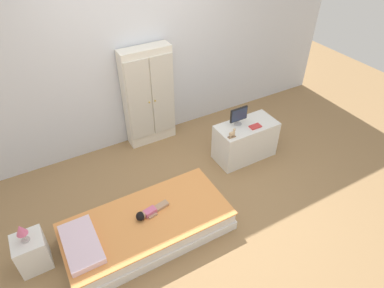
{
  "coord_description": "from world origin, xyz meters",
  "views": [
    {
      "loc": [
        -1.39,
        -2.34,
        3.04
      ],
      "look_at": [
        0.15,
        0.39,
        0.56
      ],
      "focal_mm": 31.25,
      "sensor_mm": 36.0,
      "label": 1
    }
  ],
  "objects_px": {
    "tv_stand": "(245,141)",
    "rocking_horse_toy": "(233,133)",
    "nightstand": "(32,252)",
    "book_red": "(255,126)",
    "doll": "(147,213)",
    "tv_monitor": "(239,115)",
    "table_lamp": "(21,231)",
    "wardrobe": "(149,97)",
    "bed": "(148,226)"
  },
  "relations": [
    {
      "from": "nightstand",
      "to": "tv_stand",
      "type": "bearing_deg",
      "value": 6.93
    },
    {
      "from": "doll",
      "to": "tv_stand",
      "type": "height_order",
      "value": "tv_stand"
    },
    {
      "from": "wardrobe",
      "to": "tv_monitor",
      "type": "height_order",
      "value": "wardrobe"
    },
    {
      "from": "tv_monitor",
      "to": "rocking_horse_toy",
      "type": "xyz_separation_m",
      "value": [
        -0.22,
        -0.19,
        -0.08
      ]
    },
    {
      "from": "bed",
      "to": "rocking_horse_toy",
      "type": "relative_size",
      "value": 14.24
    },
    {
      "from": "doll",
      "to": "bed",
      "type": "bearing_deg",
      "value": -114.43
    },
    {
      "from": "nightstand",
      "to": "book_red",
      "type": "relative_size",
      "value": 2.51
    },
    {
      "from": "bed",
      "to": "nightstand",
      "type": "height_order",
      "value": "nightstand"
    },
    {
      "from": "tv_stand",
      "to": "rocking_horse_toy",
      "type": "distance_m",
      "value": 0.47
    },
    {
      "from": "bed",
      "to": "wardrobe",
      "type": "relative_size",
      "value": 1.25
    },
    {
      "from": "bed",
      "to": "doll",
      "type": "height_order",
      "value": "doll"
    },
    {
      "from": "bed",
      "to": "table_lamp",
      "type": "height_order",
      "value": "table_lamp"
    },
    {
      "from": "table_lamp",
      "to": "wardrobe",
      "type": "bearing_deg",
      "value": 35.6
    },
    {
      "from": "bed",
      "to": "table_lamp",
      "type": "bearing_deg",
      "value": 168.78
    },
    {
      "from": "bed",
      "to": "tv_monitor",
      "type": "bearing_deg",
      "value": 21.71
    },
    {
      "from": "wardrobe",
      "to": "tv_monitor",
      "type": "relative_size",
      "value": 5.61
    },
    {
      "from": "doll",
      "to": "wardrobe",
      "type": "distance_m",
      "value": 1.74
    },
    {
      "from": "doll",
      "to": "tv_monitor",
      "type": "distance_m",
      "value": 1.73
    },
    {
      "from": "bed",
      "to": "doll",
      "type": "distance_m",
      "value": 0.17
    },
    {
      "from": "wardrobe",
      "to": "tv_stand",
      "type": "height_order",
      "value": "wardrobe"
    },
    {
      "from": "tv_stand",
      "to": "book_red",
      "type": "xyz_separation_m",
      "value": [
        0.06,
        -0.09,
        0.27
      ]
    },
    {
      "from": "doll",
      "to": "tv_stand",
      "type": "xyz_separation_m",
      "value": [
        1.68,
        0.53,
        -0.03
      ]
    },
    {
      "from": "nightstand",
      "to": "rocking_horse_toy",
      "type": "relative_size",
      "value": 3.1
    },
    {
      "from": "table_lamp",
      "to": "rocking_horse_toy",
      "type": "relative_size",
      "value": 1.73
    },
    {
      "from": "tv_monitor",
      "to": "doll",
      "type": "bearing_deg",
      "value": -159.21
    },
    {
      "from": "doll",
      "to": "table_lamp",
      "type": "relative_size",
      "value": 1.83
    },
    {
      "from": "bed",
      "to": "wardrobe",
      "type": "distance_m",
      "value": 1.82
    },
    {
      "from": "table_lamp",
      "to": "tv_stand",
      "type": "distance_m",
      "value": 2.85
    },
    {
      "from": "nightstand",
      "to": "book_red",
      "type": "height_order",
      "value": "book_red"
    },
    {
      "from": "nightstand",
      "to": "wardrobe",
      "type": "relative_size",
      "value": 0.27
    },
    {
      "from": "table_lamp",
      "to": "tv_monitor",
      "type": "bearing_deg",
      "value": 8.61
    },
    {
      "from": "nightstand",
      "to": "tv_stand",
      "type": "height_order",
      "value": "tv_stand"
    },
    {
      "from": "table_lamp",
      "to": "nightstand",
      "type": "bearing_deg",
      "value": 180.0
    },
    {
      "from": "tv_monitor",
      "to": "wardrobe",
      "type": "bearing_deg",
      "value": 132.69
    },
    {
      "from": "tv_stand",
      "to": "rocking_horse_toy",
      "type": "height_order",
      "value": "rocking_horse_toy"
    },
    {
      "from": "table_lamp",
      "to": "tv_monitor",
      "type": "relative_size",
      "value": 0.85
    },
    {
      "from": "bed",
      "to": "tv_monitor",
      "type": "xyz_separation_m",
      "value": [
        1.6,
        0.64,
        0.54
      ]
    },
    {
      "from": "bed",
      "to": "rocking_horse_toy",
      "type": "xyz_separation_m",
      "value": [
        1.37,
        0.44,
        0.46
      ]
    },
    {
      "from": "bed",
      "to": "tv_monitor",
      "type": "distance_m",
      "value": 1.8
    },
    {
      "from": "wardrobe",
      "to": "rocking_horse_toy",
      "type": "height_order",
      "value": "wardrobe"
    },
    {
      "from": "book_red",
      "to": "doll",
      "type": "bearing_deg",
      "value": -165.85
    },
    {
      "from": "doll",
      "to": "table_lamp",
      "type": "bearing_deg",
      "value": 170.65
    },
    {
      "from": "tv_stand",
      "to": "rocking_horse_toy",
      "type": "xyz_separation_m",
      "value": [
        -0.32,
        -0.12,
        0.32
      ]
    },
    {
      "from": "tv_monitor",
      "to": "book_red",
      "type": "xyz_separation_m",
      "value": [
        0.16,
        -0.16,
        -0.13
      ]
    },
    {
      "from": "bed",
      "to": "wardrobe",
      "type": "bearing_deg",
      "value": 64.56
    },
    {
      "from": "table_lamp",
      "to": "wardrobe",
      "type": "relative_size",
      "value": 0.15
    },
    {
      "from": "bed",
      "to": "rocking_horse_toy",
      "type": "height_order",
      "value": "rocking_horse_toy"
    },
    {
      "from": "table_lamp",
      "to": "rocking_horse_toy",
      "type": "xyz_separation_m",
      "value": [
        2.5,
        0.22,
        0.06
      ]
    },
    {
      "from": "nightstand",
      "to": "table_lamp",
      "type": "distance_m",
      "value": 0.34
    },
    {
      "from": "doll",
      "to": "wardrobe",
      "type": "xyz_separation_m",
      "value": [
        0.73,
        1.52,
        0.42
      ]
    }
  ]
}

